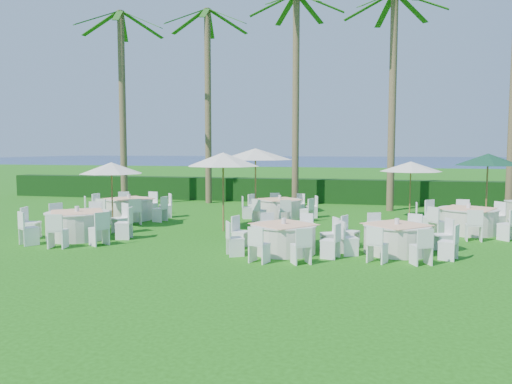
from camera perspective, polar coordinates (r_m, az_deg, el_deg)
ground at (r=14.12m, az=-1.00°, el=-6.26°), size 120.00×120.00×0.00m
hedge at (r=25.72m, az=5.83°, el=0.16°), size 34.00×1.00×1.20m
ocean at (r=115.47m, az=12.04°, el=3.52°), size 260.00×260.00×0.00m
banquet_table_a at (r=16.23m, az=-19.73°, el=-3.50°), size 3.33×3.33×1.00m
banquet_table_b at (r=13.26m, az=3.17°, el=-5.23°), size 3.04×3.04×0.93m
banquet_table_c at (r=13.69m, az=15.76°, el=-5.08°), size 2.98×2.98×0.93m
banquet_table_d at (r=20.01m, az=-14.30°, el=-1.82°), size 3.30×3.30×0.99m
banquet_table_e at (r=19.81m, az=2.73°, el=-1.85°), size 2.96×2.96×0.92m
banquet_table_f at (r=17.67m, az=23.06°, el=-2.96°), size 3.28×3.28×0.99m
umbrella_a at (r=18.10m, az=-16.20°, el=2.64°), size 2.20×2.20×2.27m
umbrella_b at (r=16.53m, az=-3.78°, el=3.74°), size 2.46×2.46×2.63m
umbrella_c at (r=21.08m, az=-0.06°, el=4.36°), size 3.15×3.15×2.76m
umbrella_d at (r=20.29m, az=17.27°, el=2.79°), size 2.36×2.36×2.25m
umbrella_green at (r=20.51m, az=24.98°, el=3.39°), size 2.36×2.36×2.57m
palm_a at (r=24.98m, az=-15.03°, el=10.15°), size 4.40×4.16×9.22m
palm_b at (r=25.40m, az=-5.51°, el=10.67°), size 4.29×4.35×9.63m
palm_c at (r=23.97m, az=4.58°, el=11.41°), size 4.41×4.09×9.94m
palm_d at (r=22.91m, az=15.34°, el=10.93°), size 4.37×4.24×9.46m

